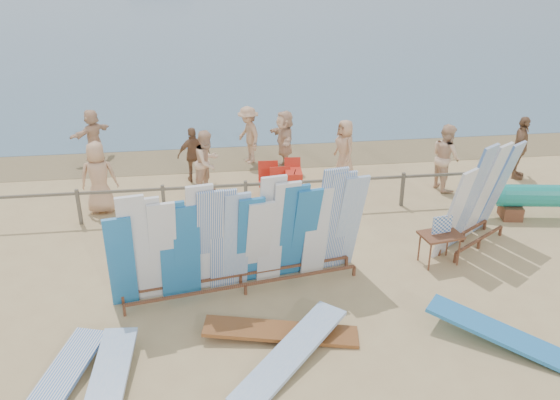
{
  "coord_description": "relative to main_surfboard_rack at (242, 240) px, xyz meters",
  "views": [
    {
      "loc": [
        -0.89,
        -10.29,
        6.53
      ],
      "look_at": [
        0.67,
        1.64,
        0.97
      ],
      "focal_mm": 38.0,
      "sensor_mm": 36.0,
      "label": 1
    }
  ],
  "objects": [
    {
      "name": "vendor_table",
      "position": [
        4.19,
        0.48,
        -0.74
      ],
      "size": [
        0.93,
        0.73,
        1.11
      ],
      "rotation": [
        0.0,
        0.0,
        0.18
      ],
      "color": "brown",
      "rests_on": "ground"
    },
    {
      "name": "flat_board_c",
      "position": [
        0.53,
        -1.58,
        -1.11
      ],
      "size": [
        2.76,
        1.04,
        0.22
      ],
      "primitive_type": "cube",
      "rotation": [
        0.06,
        0.0,
        1.39
      ],
      "color": "brown",
      "rests_on": "ground"
    },
    {
      "name": "beachgoer_8",
      "position": [
        5.79,
        4.29,
        -0.2
      ],
      "size": [
        0.58,
        0.95,
        1.82
      ],
      "primitive_type": "imported",
      "rotation": [
        0.0,
        0.0,
        1.75
      ],
      "color": "beige",
      "rests_on": "ground"
    },
    {
      "name": "beachgoer_0",
      "position": [
        -3.26,
        4.02,
        -0.2
      ],
      "size": [
        0.91,
        0.45,
        1.83
      ],
      "primitive_type": "imported",
      "rotation": [
        0.0,
        0.0,
        3.17
      ],
      "color": "tan",
      "rests_on": "ground"
    },
    {
      "name": "flat_board_b",
      "position": [
        0.62,
        -2.24,
        -1.11
      ],
      "size": [
        2.24,
        2.36,
        0.33
      ],
      "primitive_type": "cube",
      "rotation": [
        0.1,
        0.0,
        -0.75
      ],
      "color": "#8BAFDE",
      "rests_on": "ground"
    },
    {
      "name": "beach_chair_left",
      "position": [
        1.02,
        4.58,
        -0.87
      ],
      "size": [
        0.56,
        0.58,
        0.84
      ],
      "rotation": [
        0.0,
        0.0,
        -0.05
      ],
      "color": "red",
      "rests_on": "ground"
    },
    {
      "name": "beachgoer_11",
      "position": [
        -3.99,
        7.86,
        -0.33
      ],
      "size": [
        1.31,
        1.41,
        1.57
      ],
      "primitive_type": "imported",
      "rotation": [
        0.0,
        0.0,
        4.0
      ],
      "color": "beige",
      "rests_on": "ground"
    },
    {
      "name": "beachgoer_4",
      "position": [
        -0.94,
        5.7,
        -0.33
      ],
      "size": [
        0.98,
        0.59,
        1.56
      ],
      "primitive_type": "imported",
      "rotation": [
        0.0,
        0.0,
        3.36
      ],
      "color": "#8C6042",
      "rests_on": "ground"
    },
    {
      "name": "beachgoer_5",
      "position": [
        1.69,
        6.34,
        -0.23
      ],
      "size": [
        0.73,
        1.69,
        1.76
      ],
      "primitive_type": "imported",
      "rotation": [
        0.0,
        0.0,
        4.84
      ],
      "color": "beige",
      "rests_on": "ground"
    },
    {
      "name": "main_surfboard_rack",
      "position": [
        0.0,
        0.0,
        0.0
      ],
      "size": [
        4.98,
        1.5,
        2.48
      ],
      "rotation": [
        0.0,
        0.0,
        0.18
      ],
      "color": "brown",
      "rests_on": "ground"
    },
    {
      "name": "side_surfboard_rack",
      "position": [
        5.23,
        1.13,
        0.03
      ],
      "size": [
        2.2,
        1.78,
        2.52
      ],
      "rotation": [
        0.0,
        0.0,
        0.6
      ],
      "color": "brown",
      "rests_on": "ground"
    },
    {
      "name": "beach_chair_right",
      "position": [
        1.31,
        4.08,
        -0.87
      ],
      "size": [
        0.57,
        0.59,
        0.85
      ],
      "rotation": [
        0.0,
        0.0,
        0.07
      ],
      "color": "red",
      "rests_on": "ground"
    },
    {
      "name": "fence",
      "position": [
        0.32,
        3.36,
        -0.48
      ],
      "size": [
        12.08,
        0.08,
        0.9
      ],
      "color": "#655C4C",
      "rests_on": "ground"
    },
    {
      "name": "beachgoer_3",
      "position": [
        0.69,
        6.96,
        -0.25
      ],
      "size": [
        0.81,
        1.21,
        1.74
      ],
      "primitive_type": "imported",
      "rotation": [
        0.0,
        0.0,
        5.05
      ],
      "color": "tan",
      "rests_on": "ground"
    },
    {
      "name": "flat_board_d",
      "position": [
        4.29,
        -2.34,
        -1.11
      ],
      "size": [
        2.42,
        2.14,
        0.44
      ],
      "primitive_type": "cube",
      "rotation": [
        0.14,
        0.0,
        0.88
      ],
      "color": "#2575B9",
      "rests_on": "ground"
    },
    {
      "name": "beachgoer_6",
      "position": [
        3.3,
        5.51,
        -0.28
      ],
      "size": [
        0.6,
        0.89,
        1.67
      ],
      "primitive_type": "imported",
      "rotation": [
        0.0,
        0.0,
        4.99
      ],
      "color": "tan",
      "rests_on": "ground"
    },
    {
      "name": "ground",
      "position": [
        0.32,
        0.36,
        -1.11
      ],
      "size": [
        160.0,
        160.0,
        0.0
      ],
      "primitive_type": "plane",
      "color": "tan",
      "rests_on": "ground"
    },
    {
      "name": "beachgoer_10",
      "position": [
        8.16,
        4.75,
        -0.21
      ],
      "size": [
        0.95,
        1.14,
        1.8
      ],
      "primitive_type": "imported",
      "rotation": [
        0.0,
        0.0,
        1.01
      ],
      "color": "#8C6042",
      "rests_on": "ground"
    },
    {
      "name": "flat_board_a",
      "position": [
        -2.29,
        -2.72,
        -1.11
      ],
      "size": [
        0.75,
        2.73,
        0.3
      ],
      "primitive_type": "cube",
      "rotation": [
        0.09,
        0.0,
        -0.07
      ],
      "color": "#8BAFDE",
      "rests_on": "ground"
    },
    {
      "name": "wet_sand_strip",
      "position": [
        0.32,
        7.56,
        -1.11
      ],
      "size": [
        40.0,
        2.6,
        0.01
      ],
      "primitive_type": "cube",
      "color": "olive",
      "rests_on": "ground"
    },
    {
      "name": "stroller",
      "position": [
        1.64,
        4.25,
        -0.71
      ],
      "size": [
        0.55,
        0.76,
        1.01
      ],
      "rotation": [
        0.0,
        0.0,
        -0.06
      ],
      "color": "red",
      "rests_on": "ground"
    },
    {
      "name": "beachgoer_2",
      "position": [
        -0.58,
        4.83,
        -0.24
      ],
      "size": [
        0.85,
        0.92,
        1.75
      ],
      "primitive_type": "imported",
      "rotation": [
        0.0,
        0.0,
        0.88
      ],
      "color": "beige",
      "rests_on": "ground"
    },
    {
      "name": "flat_board_e",
      "position": [
        -3.09,
        -2.58,
        -1.11
      ],
      "size": [
        1.35,
        2.74,
        0.27
      ],
      "primitive_type": "cube",
      "rotation": [
        0.07,
        0.0,
        -0.31
      ],
      "color": "white",
      "rests_on": "ground"
    }
  ]
}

